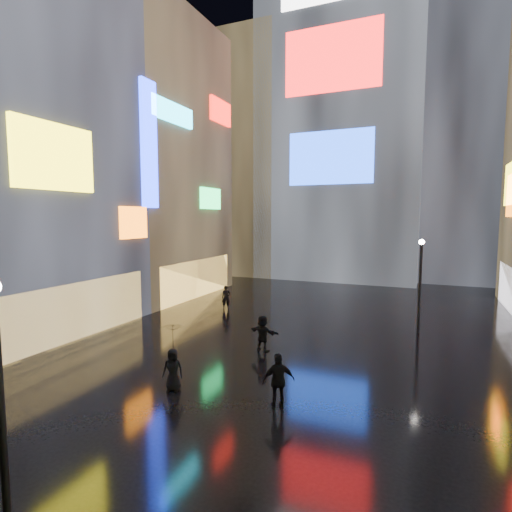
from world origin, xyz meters
The scene contains 13 objects.
ground centered at (0.00, 20.00, 0.00)m, with size 140.00×140.00×0.00m, color black.
building_left_mid centered at (-15.98, 14.01, 11.97)m, with size 10.28×12.70×24.00m.
building_left_far centered at (-15.98, 26.00, 10.98)m, with size 10.28×12.00×22.00m.
tower_main centered at (-3.00, 43.97, 21.01)m, with size 16.00×14.20×42.00m.
tower_flank_right centered at (9.00, 46.00, 17.00)m, with size 12.00×12.00×34.00m, color black.
tower_flank_left centered at (-14.00, 42.00, 13.00)m, with size 10.00×10.00×26.00m, color black.
lamp_near centered at (-2.07, 3.82, 2.94)m, with size 0.30×0.30×5.20m.
lamp_far centered at (5.42, 22.20, 2.94)m, with size 0.30×0.30×5.20m.
pedestrian_3 centered at (1.27, 10.97, 0.93)m, with size 1.09×0.46×1.87m, color black.
pedestrian_4 centered at (-2.80, 10.72, 0.78)m, with size 0.76×0.49×1.55m, color black.
pedestrian_5 centered at (-1.38, 16.05, 0.85)m, with size 1.59×0.50×1.71m, color black.
pedestrian_6 centered at (-6.99, 23.06, 0.83)m, with size 0.61×0.40×1.66m, color black.
umbrella_2 centered at (-2.80, 10.72, 2.03)m, with size 1.04×1.06×0.96m, color black.
Camera 1 is at (5.65, -1.20, 6.41)m, focal length 28.00 mm.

